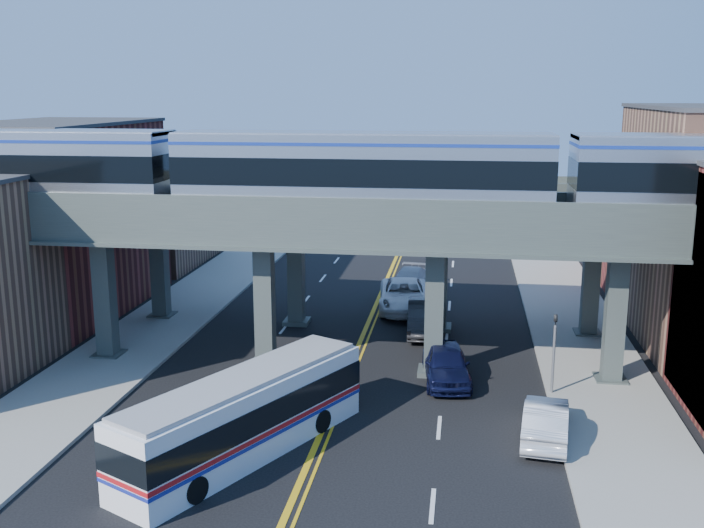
# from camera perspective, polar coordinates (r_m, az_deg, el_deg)

# --- Properties ---
(ground) EXTENTS (120.00, 120.00, 0.00)m
(ground) POSITION_cam_1_polar(r_m,az_deg,el_deg) (30.21, -2.56, -12.84)
(ground) COLOR black
(ground) RESTS_ON ground
(sidewalk_west) EXTENTS (5.00, 70.00, 0.16)m
(sidewalk_west) POSITION_cam_1_polar(r_m,az_deg,el_deg) (42.41, -15.49, -5.60)
(sidewalk_west) COLOR gray
(sidewalk_west) RESTS_ON ground
(sidewalk_east) EXTENTS (5.00, 70.00, 0.16)m
(sidewalk_east) POSITION_cam_1_polar(r_m,az_deg,el_deg) (39.49, 17.05, -7.06)
(sidewalk_east) COLOR gray
(sidewalk_east) RESTS_ON ground
(building_west_b) EXTENTS (8.00, 14.00, 11.00)m
(building_west_b) POSITION_cam_1_polar(r_m,az_deg,el_deg) (49.49, -20.55, 3.07)
(building_west_b) COLOR maroon
(building_west_b) RESTS_ON ground
(building_west_c) EXTENTS (8.00, 10.00, 8.00)m
(building_west_c) POSITION_cam_1_polar(r_m,az_deg,el_deg) (61.28, -14.67, 3.72)
(building_west_c) COLOR #92614B
(building_west_c) RESTS_ON ground
(building_east_c) EXTENTS (8.00, 10.00, 9.00)m
(building_east_c) POSITION_cam_1_polar(r_m,az_deg,el_deg) (57.98, 21.41, 3.28)
(building_east_c) COLOR maroon
(building_east_c) RESTS_ON ground
(elevated_viaduct_near) EXTENTS (52.00, 3.60, 7.40)m
(elevated_viaduct_near) POSITION_cam_1_polar(r_m,az_deg,el_deg) (35.78, -0.28, 2.11)
(elevated_viaduct_near) COLOR #424C49
(elevated_viaduct_near) RESTS_ON ground
(elevated_viaduct_far) EXTENTS (52.00, 3.60, 7.40)m
(elevated_viaduct_far) POSITION_cam_1_polar(r_m,az_deg,el_deg) (42.62, 1.11, 3.79)
(elevated_viaduct_far) COLOR #424C49
(elevated_viaduct_far) RESTS_ON ground
(transit_train) EXTENTS (51.83, 3.25, 3.80)m
(transit_train) POSITION_cam_1_polar(r_m,az_deg,el_deg) (35.28, 0.72, 6.85)
(transit_train) COLOR black
(transit_train) RESTS_ON elevated_viaduct_near
(stop_sign) EXTENTS (0.76, 0.09, 2.63)m
(stop_sign) POSITION_cam_1_polar(r_m,az_deg,el_deg) (32.20, -1.06, -7.79)
(stop_sign) COLOR slate
(stop_sign) RESTS_ON ground
(traffic_signal) EXTENTS (0.15, 0.18, 4.10)m
(traffic_signal) POSITION_cam_1_polar(r_m,az_deg,el_deg) (34.71, 14.49, -5.74)
(traffic_signal) COLOR slate
(traffic_signal) RESTS_ON ground
(transit_bus) EXTENTS (7.20, 10.85, 2.82)m
(transit_bus) POSITION_cam_1_polar(r_m,az_deg,el_deg) (29.01, -7.81, -10.92)
(transit_bus) COLOR white
(transit_bus) RESTS_ON ground
(car_lane_a) EXTENTS (2.57, 5.17, 1.69)m
(car_lane_a) POSITION_cam_1_polar(r_m,az_deg,el_deg) (36.00, 6.87, -7.20)
(car_lane_a) COLOR black
(car_lane_a) RESTS_ON ground
(car_lane_b) EXTENTS (2.13, 5.37, 1.74)m
(car_lane_b) POSITION_cam_1_polar(r_m,az_deg,el_deg) (42.88, 5.32, -3.89)
(car_lane_b) COLOR #272729
(car_lane_b) RESTS_ON ground
(car_lane_c) EXTENTS (3.47, 6.58, 1.77)m
(car_lane_c) POSITION_cam_1_polar(r_m,az_deg,el_deg) (47.27, 3.82, -2.29)
(car_lane_c) COLOR white
(car_lane_c) RESTS_ON ground
(car_lane_d) EXTENTS (2.63, 5.38, 1.51)m
(car_lane_d) POSITION_cam_1_polar(r_m,az_deg,el_deg) (51.39, 4.19, -1.24)
(car_lane_d) COLOR #ABAAAF
(car_lane_d) RESTS_ON ground
(car_parked_curb) EXTENTS (2.18, 4.82, 1.53)m
(car_parked_curb) POSITION_cam_1_polar(r_m,az_deg,el_deg) (30.97, 13.91, -11.01)
(car_parked_curb) COLOR silver
(car_parked_curb) RESTS_ON ground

